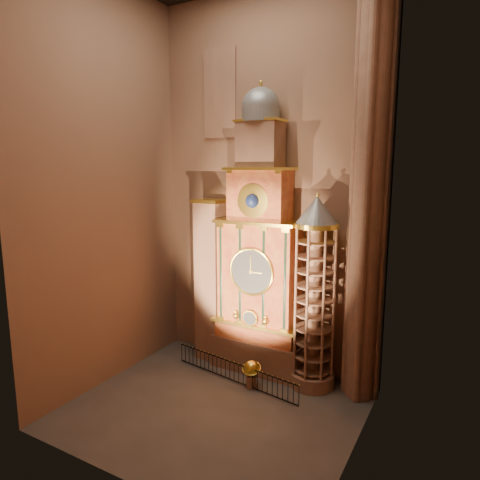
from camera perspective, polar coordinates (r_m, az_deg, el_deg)
The scene contains 11 objects.
floor at distance 23.46m, azimuth -3.41°, elevation -21.50°, with size 14.00×14.00×0.00m, color #383330.
wall_back at distance 25.32m, azimuth 3.71°, elevation 7.11°, with size 22.00×22.00×0.00m, color #835F47.
wall_left at distance 24.59m, azimuth -17.66°, elevation 6.59°, with size 22.00×22.00×0.00m, color #835F47.
wall_right at distance 17.32m, azimuth 16.22°, elevation 5.49°, with size 22.00×22.00×0.00m, color #835F47.
astronomical_clock at distance 24.98m, azimuth 2.57°, elevation -2.94°, with size 5.60×2.41×16.70m.
portrait_tower at distance 27.01m, azimuth -3.92°, elevation -5.31°, with size 1.80×1.60×10.20m.
stair_turret at distance 23.79m, azimuth 9.87°, elevation -7.24°, with size 2.50×2.50×10.80m.
gothic_pier at distance 22.38m, azimuth 16.89°, elevation 6.35°, with size 2.04×2.04×22.00m.
stained_glass_window at distance 27.10m, azimuth -2.71°, elevation 18.96°, with size 2.20×0.14×5.20m.
celestial_globe at distance 24.87m, azimuth 1.53°, elevation -17.11°, with size 1.16×1.10×1.55m.
iron_railing at distance 25.46m, azimuth -0.79°, elevation -17.19°, with size 8.37×1.34×1.15m.
Camera 1 is at (10.88, -16.83, 12.19)m, focal length 32.00 mm.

